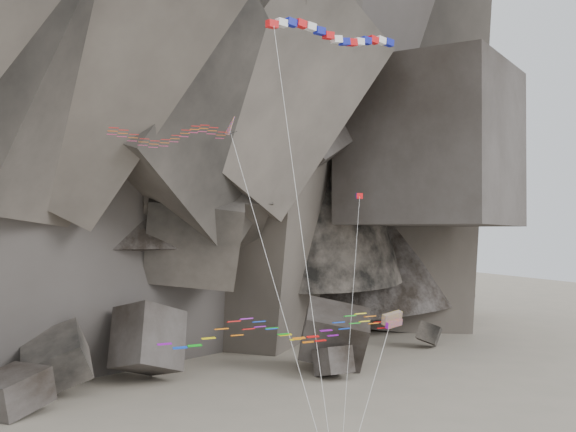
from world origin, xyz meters
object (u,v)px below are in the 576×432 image
banner_kite (335,37)px  parafoil_kite (277,329)px  pennant_kite (356,241)px  delta_kite (166,134)px

banner_kite → parafoil_kite: bearing=-156.9°
pennant_kite → banner_kite: bearing=-168.3°
delta_kite → pennant_kite: delta_kite is taller
parafoil_kite → delta_kite: bearing=104.7°
banner_kite → pennant_kite: size_ratio=1.60×
delta_kite → pennant_kite: (12.31, -2.82, -6.76)m
banner_kite → pennant_kite: 13.35m
banner_kite → delta_kite: bearing=148.8°
delta_kite → banner_kite: banner_kite is taller
parafoil_kite → banner_kite: bearing=20.7°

